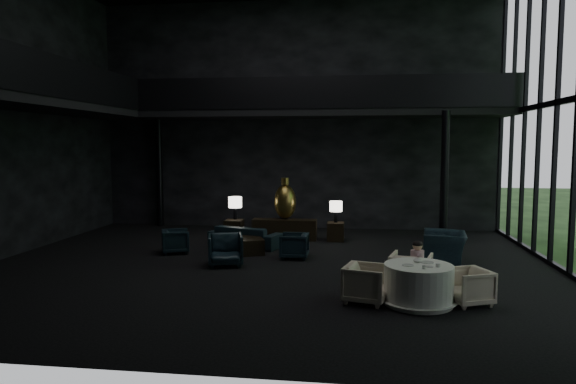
# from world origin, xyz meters

# --- Properties ---
(floor) EXTENTS (14.00, 12.00, 0.02)m
(floor) POSITION_xyz_m (0.00, 0.00, 0.00)
(floor) COLOR black
(floor) RESTS_ON ground
(wall_back) EXTENTS (14.00, 0.04, 8.00)m
(wall_back) POSITION_xyz_m (0.00, 6.00, 4.00)
(wall_back) COLOR black
(wall_back) RESTS_ON ground
(wall_front) EXTENTS (14.00, 0.04, 8.00)m
(wall_front) POSITION_xyz_m (0.00, -6.00, 4.00)
(wall_front) COLOR black
(wall_front) RESTS_ON ground
(mezzanine_left) EXTENTS (2.00, 12.00, 0.25)m
(mezzanine_left) POSITION_xyz_m (-6.00, 0.00, 4.00)
(mezzanine_left) COLOR black
(mezzanine_left) RESTS_ON wall_left
(mezzanine_back) EXTENTS (12.00, 2.00, 0.25)m
(mezzanine_back) POSITION_xyz_m (1.00, 5.00, 4.00)
(mezzanine_back) COLOR black
(mezzanine_back) RESTS_ON wall_back
(railing_left) EXTENTS (0.06, 12.00, 1.00)m
(railing_left) POSITION_xyz_m (-5.00, 0.00, 4.60)
(railing_left) COLOR black
(railing_left) RESTS_ON mezzanine_left
(railing_back) EXTENTS (12.00, 0.06, 1.00)m
(railing_back) POSITION_xyz_m (1.00, 4.00, 4.60)
(railing_back) COLOR black
(railing_back) RESTS_ON mezzanine_back
(column_nw) EXTENTS (0.24, 0.24, 4.00)m
(column_nw) POSITION_xyz_m (-5.00, 5.70, 2.00)
(column_nw) COLOR black
(column_nw) RESTS_ON floor
(column_ne) EXTENTS (0.24, 0.24, 4.00)m
(column_ne) POSITION_xyz_m (4.80, 4.00, 2.00)
(column_ne) COLOR black
(column_ne) RESTS_ON floor
(console) EXTENTS (2.01, 0.46, 0.64)m
(console) POSITION_xyz_m (-0.09, 3.57, 0.32)
(console) COLOR black
(console) RESTS_ON floor
(bronze_urn) EXTENTS (0.69, 0.69, 1.30)m
(bronze_urn) POSITION_xyz_m (-0.09, 3.72, 1.19)
(bronze_urn) COLOR #945826
(bronze_urn) RESTS_ON console
(side_table_left) EXTENTS (0.55, 0.55, 0.60)m
(side_table_left) POSITION_xyz_m (-1.69, 3.50, 0.30)
(side_table_left) COLOR black
(side_table_left) RESTS_ON floor
(table_lamp_left) EXTENTS (0.43, 0.43, 0.72)m
(table_lamp_left) POSITION_xyz_m (-1.69, 3.67, 1.12)
(table_lamp_left) COLOR black
(table_lamp_left) RESTS_ON side_table_left
(side_table_right) EXTENTS (0.52, 0.52, 0.57)m
(side_table_right) POSITION_xyz_m (1.51, 3.59, 0.29)
(side_table_right) COLOR black
(side_table_right) RESTS_ON floor
(table_lamp_right) EXTENTS (0.39, 0.39, 0.66)m
(table_lamp_right) POSITION_xyz_m (1.51, 3.61, 1.05)
(table_lamp_right) COLOR black
(table_lamp_right) RESTS_ON side_table_right
(sofa) EXTENTS (2.21, 1.23, 0.83)m
(sofa) POSITION_xyz_m (-1.08, 2.33, 0.42)
(sofa) COLOR black
(sofa) RESTS_ON floor
(lounge_armchair_west) EXTENTS (0.81, 0.83, 0.67)m
(lounge_armchair_west) POSITION_xyz_m (-2.79, 1.21, 0.33)
(lounge_armchair_west) COLOR #151E30
(lounge_armchair_west) RESTS_ON floor
(lounge_armchair_east) EXTENTS (0.62, 0.66, 0.68)m
(lounge_armchair_east) POSITION_xyz_m (0.52, 0.98, 0.34)
(lounge_armchair_east) COLOR black
(lounge_armchair_east) RESTS_ON floor
(lounge_armchair_south) EXTENTS (1.11, 1.07, 0.94)m
(lounge_armchair_south) POSITION_xyz_m (-1.06, -0.04, 0.47)
(lounge_armchair_south) COLOR black
(lounge_armchair_south) RESTS_ON floor
(window_armchair) EXTENTS (1.00, 1.38, 1.12)m
(window_armchair) POSITION_xyz_m (4.36, 1.08, 0.56)
(window_armchair) COLOR black
(window_armchair) RESTS_ON floor
(coffee_table) EXTENTS (1.24, 1.24, 0.42)m
(coffee_table) POSITION_xyz_m (-0.90, 1.43, 0.21)
(coffee_table) COLOR black
(coffee_table) RESTS_ON floor
(dining_table) EXTENTS (1.45, 1.45, 0.75)m
(dining_table) POSITION_xyz_m (3.29, -2.56, 0.33)
(dining_table) COLOR white
(dining_table) RESTS_ON floor
(dining_chair_north) EXTENTS (1.01, 0.97, 0.86)m
(dining_chair_north) POSITION_xyz_m (3.26, -1.54, 0.43)
(dining_chair_north) COLOR beige
(dining_chair_north) RESTS_ON floor
(dining_chair_east) EXTENTS (0.85, 0.88, 0.70)m
(dining_chair_east) POSITION_xyz_m (4.21, -2.45, 0.35)
(dining_chair_east) COLOR #C9B595
(dining_chair_east) RESTS_ON floor
(dining_chair_west) EXTENTS (0.91, 0.95, 0.81)m
(dining_chair_west) POSITION_xyz_m (2.33, -2.58, 0.40)
(dining_chair_west) COLOR beige
(dining_chair_west) RESTS_ON floor
(child) EXTENTS (0.27, 0.27, 0.58)m
(child) POSITION_xyz_m (3.36, -1.67, 0.74)
(child) COLOR #C2969E
(child) RESTS_ON dining_chair_north
(plate_a) EXTENTS (0.28, 0.28, 0.01)m
(plate_a) POSITION_xyz_m (3.08, -2.66, 0.76)
(plate_a) COLOR white
(plate_a) RESTS_ON dining_table
(plate_b) EXTENTS (0.26, 0.26, 0.02)m
(plate_b) POSITION_xyz_m (3.47, -2.39, 0.76)
(plate_b) COLOR white
(plate_b) RESTS_ON dining_table
(saucer) EXTENTS (0.15, 0.15, 0.01)m
(saucer) POSITION_xyz_m (3.46, -2.73, 0.76)
(saucer) COLOR white
(saucer) RESTS_ON dining_table
(coffee_cup) EXTENTS (0.11, 0.11, 0.06)m
(coffee_cup) POSITION_xyz_m (3.61, -2.71, 0.79)
(coffee_cup) COLOR white
(coffee_cup) RESTS_ON saucer
(cereal_bowl) EXTENTS (0.15, 0.15, 0.07)m
(cereal_bowl) POSITION_xyz_m (3.28, -2.39, 0.79)
(cereal_bowl) COLOR white
(cereal_bowl) RESTS_ON dining_table
(cream_pot) EXTENTS (0.07, 0.07, 0.06)m
(cream_pot) POSITION_xyz_m (3.34, -2.89, 0.78)
(cream_pot) COLOR #99999E
(cream_pot) RESTS_ON dining_table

